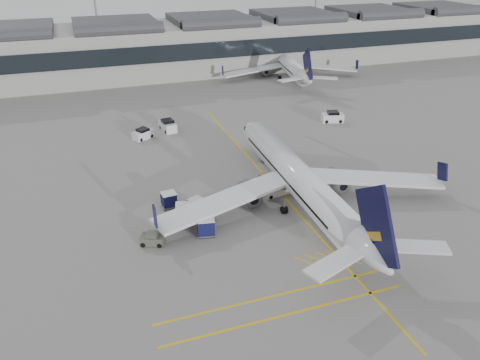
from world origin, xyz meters
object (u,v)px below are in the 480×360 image
object	(u,v)px
ramp_agent_b	(236,197)
belt_loader	(277,189)
baggage_cart_a	(206,226)
airliner_main	(299,180)
ramp_agent_a	(259,181)
pushback_tug	(153,239)

from	to	relation	value
ramp_agent_b	belt_loader	bearing A→B (deg)	-177.18
baggage_cart_a	belt_loader	bearing A→B (deg)	39.31
belt_loader	baggage_cart_a	world-z (taller)	belt_loader
airliner_main	ramp_agent_b	world-z (taller)	airliner_main
airliner_main	ramp_agent_b	bearing A→B (deg)	165.31
ramp_agent_a	baggage_cart_a	bearing A→B (deg)	-161.89
pushback_tug	ramp_agent_b	bearing A→B (deg)	48.41
belt_loader	ramp_agent_b	xyz separation A→B (m)	(-5.60, -0.72, 0.26)
baggage_cart_a	pushback_tug	world-z (taller)	baggage_cart_a
belt_loader	pushback_tug	size ratio (longest dim) A/B	1.85
ramp_agent_a	ramp_agent_b	world-z (taller)	ramp_agent_a
belt_loader	ramp_agent_a	size ratio (longest dim) A/B	2.64
pushback_tug	belt_loader	bearing A→B (deg)	42.82
airliner_main	ramp_agent_a	size ratio (longest dim) A/B	20.15
airliner_main	baggage_cart_a	xyz separation A→B (m)	(-12.21, -3.09, -1.96)
belt_loader	ramp_agent_b	size ratio (longest dim) A/B	2.99
belt_loader	baggage_cart_a	distance (m)	12.31
belt_loader	ramp_agent_a	xyz separation A→B (m)	(-1.62, 2.05, 0.37)
airliner_main	belt_loader	bearing A→B (deg)	118.91
belt_loader	ramp_agent_b	distance (m)	5.65
ramp_agent_a	pushback_tug	world-z (taller)	ramp_agent_a
airliner_main	baggage_cart_a	world-z (taller)	airliner_main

